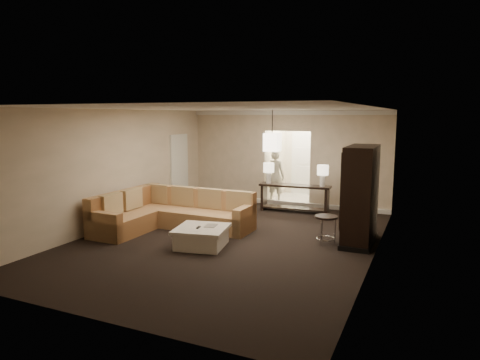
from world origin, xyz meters
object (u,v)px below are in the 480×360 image
at_px(sectional_sofa, 170,213).
at_px(drink_table, 326,224).
at_px(coffee_table, 202,237).
at_px(console_table, 295,196).
at_px(person, 276,173).
at_px(armoire, 360,197).

distance_m(sectional_sofa, drink_table, 3.66).
height_order(coffee_table, drink_table, drink_table).
xyz_separation_m(console_table, person, (-0.95, 1.10, 0.44)).
distance_m(sectional_sofa, armoire, 4.35).
relative_size(coffee_table, person, 0.66).
xyz_separation_m(coffee_table, armoire, (2.89, 1.57, 0.77)).
xyz_separation_m(console_table, armoire, (2.09, -2.28, 0.53)).
bearing_deg(person, sectional_sofa, 83.06).
distance_m(drink_table, person, 4.45).
bearing_deg(armoire, coffee_table, -151.43).
xyz_separation_m(armoire, drink_table, (-0.62, -0.33, -0.56)).
distance_m(coffee_table, armoire, 3.38).
bearing_deg(coffee_table, person, 91.78).
bearing_deg(console_table, armoire, -50.63).
height_order(coffee_table, armoire, armoire).
bearing_deg(armoire, drink_table, -152.19).
bearing_deg(sectional_sofa, console_table, 54.25).
relative_size(console_table, person, 1.11).
bearing_deg(armoire, console_table, 132.52).
xyz_separation_m(console_table, drink_table, (1.47, -2.61, -0.03)).
distance_m(coffee_table, drink_table, 2.60).
height_order(sectional_sofa, coffee_table, sectional_sofa).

